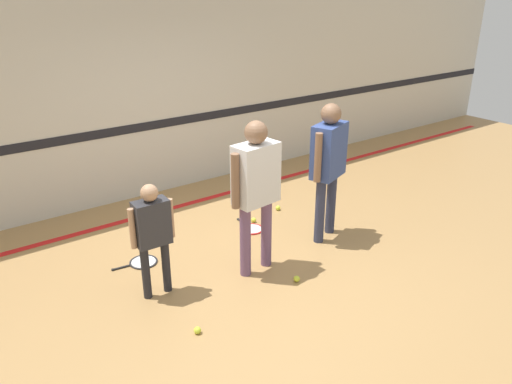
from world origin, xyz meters
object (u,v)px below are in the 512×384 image
(racket_second_spare, at_px, (142,262))
(tennis_ball_stray_right, at_px, (278,208))
(tennis_ball_near_instructor, at_px, (297,279))
(tennis_ball_by_spare_racket, at_px, (254,220))
(person_student_left, at_px, (152,229))
(person_student_right, at_px, (328,158))
(person_instructor, at_px, (256,182))
(racket_spare_on_floor, at_px, (251,228))
(tennis_ball_stray_left, at_px, (197,330))

(racket_second_spare, height_order, tennis_ball_stray_right, tennis_ball_stray_right)
(tennis_ball_near_instructor, distance_m, tennis_ball_by_spare_racket, 1.47)
(person_student_left, relative_size, tennis_ball_near_instructor, 17.98)
(person_student_left, xyz_separation_m, person_student_right, (2.20, -0.08, 0.29))
(person_student_left, xyz_separation_m, racket_second_spare, (0.12, 0.65, -0.72))
(person_instructor, xyz_separation_m, racket_spare_on_floor, (0.51, 0.81, -1.02))
(racket_spare_on_floor, relative_size, tennis_ball_near_instructor, 7.74)
(tennis_ball_near_instructor, height_order, tennis_ball_stray_left, same)
(person_student_left, bearing_deg, tennis_ball_stray_left, -87.67)
(tennis_ball_by_spare_racket, distance_m, tennis_ball_stray_left, 2.29)
(person_student_left, bearing_deg, person_instructor, -9.22)
(tennis_ball_near_instructor, bearing_deg, person_student_right, 31.80)
(tennis_ball_stray_left, bearing_deg, tennis_ball_near_instructor, 5.44)
(tennis_ball_stray_right, bearing_deg, tennis_ball_stray_left, -143.52)
(person_instructor, bearing_deg, tennis_ball_near_instructor, -72.93)
(person_student_left, relative_size, tennis_ball_stray_left, 17.98)
(racket_second_spare, bearing_deg, tennis_ball_by_spare_racket, -169.90)
(racket_spare_on_floor, bearing_deg, tennis_ball_near_instructor, 168.65)
(tennis_ball_near_instructor, bearing_deg, racket_spare_on_floor, 76.10)
(tennis_ball_stray_left, bearing_deg, person_student_left, 90.82)
(person_instructor, xyz_separation_m, tennis_ball_stray_left, (-1.06, -0.57, -1.00))
(racket_second_spare, distance_m, tennis_ball_near_instructor, 1.74)
(person_instructor, relative_size, racket_second_spare, 3.12)
(racket_second_spare, xyz_separation_m, tennis_ball_stray_left, (-0.10, -1.42, 0.02))
(person_student_right, relative_size, racket_spare_on_floor, 3.25)
(person_student_right, relative_size, tennis_ball_by_spare_racket, 25.16)
(person_student_right, xyz_separation_m, racket_spare_on_floor, (-0.62, 0.68, -1.02))
(person_instructor, xyz_separation_m, tennis_ball_stray_right, (1.14, 1.06, -1.00))
(tennis_ball_stray_left, bearing_deg, racket_spare_on_floor, 41.27)
(racket_spare_on_floor, xyz_separation_m, tennis_ball_stray_right, (0.63, 0.25, 0.02))
(person_student_right, height_order, tennis_ball_stray_left, person_student_right)
(person_instructor, xyz_separation_m, racket_second_spare, (-0.96, 0.85, -1.02))
(racket_spare_on_floor, relative_size, tennis_ball_stray_right, 7.74)
(racket_second_spare, relative_size, tennis_ball_stray_right, 8.08)
(tennis_ball_near_instructor, bearing_deg, racket_second_spare, 131.58)
(person_student_left, bearing_deg, tennis_ball_stray_right, 22.59)
(racket_second_spare, bearing_deg, racket_spare_on_floor, -175.08)
(person_instructor, bearing_deg, tennis_ball_stray_right, 36.26)
(tennis_ball_near_instructor, xyz_separation_m, tennis_ball_by_spare_racket, (0.45, 1.40, 0.00))
(person_student_right, xyz_separation_m, tennis_ball_stray_left, (-2.19, -0.70, -0.99))
(tennis_ball_stray_left, xyz_separation_m, tennis_ball_stray_right, (2.21, 1.63, 0.00))
(racket_second_spare, distance_m, tennis_ball_stray_right, 2.11)
(racket_second_spare, bearing_deg, tennis_ball_stray_left, 92.47)
(person_student_right, bearing_deg, racket_second_spare, -39.90)
(tennis_ball_stray_right, bearing_deg, racket_spare_on_floor, -158.35)
(person_student_right, bearing_deg, tennis_ball_stray_right, -111.68)
(tennis_ball_stray_right, bearing_deg, person_instructor, -137.22)
(racket_spare_on_floor, xyz_separation_m, racket_second_spare, (-1.47, 0.04, -0.00))
(person_instructor, xyz_separation_m, tennis_ball_by_spare_racket, (0.65, 0.95, -1.00))
(racket_second_spare, distance_m, tennis_ball_stray_left, 1.43)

